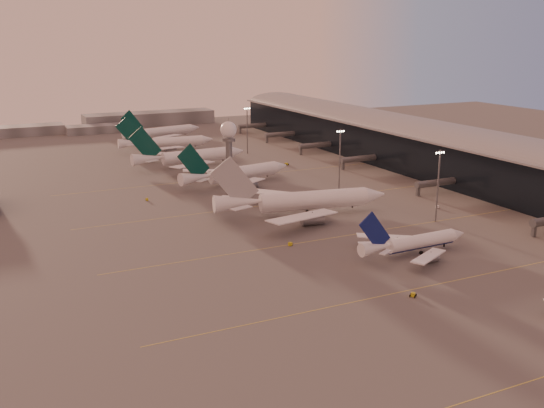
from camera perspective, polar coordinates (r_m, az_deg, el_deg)
name	(u,v)px	position (r m, az deg, el deg)	size (l,w,h in m)	color
ground	(405,312)	(153.55, 11.81, -9.45)	(700.00, 700.00, 0.00)	#504D4E
taxiway_markings	(374,230)	(212.37, 9.09, -2.33)	(180.00, 185.25, 0.02)	gold
terminal	(449,153)	(298.44, 15.58, 4.44)	(57.00, 362.00, 23.04)	black
radar_tower	(229,143)	(250.79, -3.89, 5.44)	(6.40, 6.40, 31.10)	slate
mast_b	(438,183)	(223.00, 14.67, 1.86)	(3.60, 0.56, 25.00)	slate
mast_c	(340,156)	(263.48, 6.10, 4.26)	(3.60, 0.56, 25.00)	slate
mast_d	(247,128)	(341.23, -2.24, 6.82)	(3.60, 0.56, 25.00)	slate
distant_horizon	(112,123)	(447.58, -14.17, 7.09)	(165.00, 37.50, 9.00)	#5D5F63
narrowbody_mid	(414,245)	(190.74, 12.62, -3.57)	(38.95, 31.09, 15.22)	white
widebody_white	(303,204)	(226.11, 2.78, -0.04)	(64.06, 50.89, 22.71)	white
greentail_a	(237,176)	(272.95, -3.18, 2.52)	(54.49, 43.63, 19.95)	white
greentail_b	(190,159)	(311.22, -7.32, 4.03)	(58.65, 47.27, 21.29)	white
greentail_c	(167,144)	(355.74, -9.37, 5.29)	(53.63, 43.20, 19.47)	white
greentail_d	(163,133)	(395.96, -9.75, 6.26)	(52.49, 41.92, 19.36)	white
gsv_tug_mid	(413,295)	(161.97, 12.53, -7.96)	(3.75, 3.91, 0.97)	gold
gsv_truck_b	(436,234)	(208.88, 14.49, -2.64)	(4.99, 2.08, 1.97)	silver
gsv_truck_c	(291,242)	(194.63, 1.74, -3.42)	(5.88, 3.93, 2.24)	gold
gsv_catering_b	(438,203)	(243.00, 14.66, 0.09)	(5.33, 3.31, 4.06)	silver
gsv_tug_far	(278,206)	(236.99, 0.57, -0.16)	(2.58, 3.88, 1.05)	silver
gsv_truck_d	(147,198)	(251.16, -11.18, 0.54)	(1.94, 4.94, 1.99)	gold
gsv_tug_hangar	(286,164)	(312.13, 1.30, 3.59)	(4.61, 3.70, 1.14)	gold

